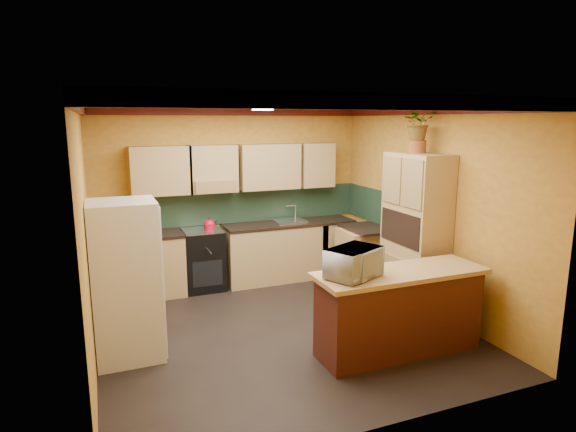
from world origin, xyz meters
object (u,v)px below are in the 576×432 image
Objects in this scene: stove at (203,259)px; breakfast_bar at (399,314)px; pantry at (415,234)px; base_cabinets_back at (243,256)px; microwave at (354,263)px; fridge at (126,281)px.

breakfast_bar is at bearing -61.17° from stove.
base_cabinets_back is at bearing 133.42° from pantry.
base_cabinets_back and breakfast_bar have the same top height.
base_cabinets_back is 1.74× the size of pantry.
microwave is at bearing -147.14° from pantry.
pantry reaches higher than microwave.
breakfast_bar is (1.55, -2.82, -0.02)m from stove.
pantry reaches higher than fridge.
stove is 3.21m from breakfast_bar.
stove reaches higher than base_cabinets_back.
pantry is 1.17× the size of breakfast_bar.
fridge is 2.95m from breakfast_bar.
base_cabinets_back is at bearing 108.18° from breakfast_bar.
fridge reaches higher than base_cabinets_back.
fridge is 2.39m from microwave.
pantry is at bearing -38.04° from stove.
microwave is (2.16, -1.00, 0.23)m from fridge.
stove is at bearing 118.83° from breakfast_bar.
microwave is (-0.58, 0.00, 0.64)m from breakfast_bar.
pantry is (1.78, -1.89, 0.61)m from base_cabinets_back.
base_cabinets_back is 2.67m from pantry.
breakfast_bar is at bearing -20.12° from fridge.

